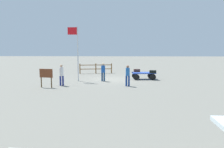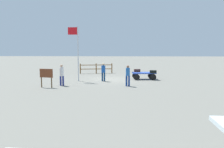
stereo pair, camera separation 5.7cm
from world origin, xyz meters
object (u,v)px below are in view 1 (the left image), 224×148
object	(u,v)px
flagpole	(76,48)
signboard	(46,75)
luggage_cart	(143,74)
suitcase_maroon	(153,72)
suitcase_navy	(137,71)
worker_trailing	(103,70)
worker_lead	(128,74)
worker_supervisor	(62,74)

from	to	relation	value
flagpole	signboard	bearing A→B (deg)	63.77
luggage_cart	suitcase_maroon	size ratio (longest dim) A/B	3.35
luggage_cart	signboard	distance (m)	9.09
luggage_cart	suitcase_navy	bearing A→B (deg)	-27.00
luggage_cart	signboard	bearing A→B (deg)	31.45
suitcase_maroon	worker_trailing	xyz separation A→B (m)	(4.56, 0.97, 0.19)
worker_trailing	signboard	xyz separation A→B (m)	(4.01, 3.33, -0.02)
suitcase_maroon	signboard	distance (m)	9.59
suitcase_navy	flagpole	world-z (taller)	flagpole
suitcase_maroon	signboard	bearing A→B (deg)	26.64
luggage_cart	suitcase_navy	size ratio (longest dim) A/B	3.69
luggage_cart	signboard	world-z (taller)	signboard
suitcase_maroon	worker_lead	distance (m)	4.23
luggage_cart	worker_lead	world-z (taller)	worker_lead
worker_trailing	signboard	bearing A→B (deg)	39.75
signboard	suitcase_maroon	bearing A→B (deg)	-153.36
suitcase_maroon	signboard	xyz separation A→B (m)	(8.57, 4.30, 0.17)
suitcase_maroon	suitcase_navy	size ratio (longest dim) A/B	1.10
worker_lead	worker_trailing	bearing A→B (deg)	-49.50
worker_lead	worker_trailing	xyz separation A→B (m)	(2.11, -2.47, 0.04)
flagpole	signboard	world-z (taller)	flagpole
worker_supervisor	signboard	bearing A→B (deg)	44.07
signboard	worker_trailing	bearing A→B (deg)	-140.25
worker_trailing	suitcase_navy	bearing A→B (deg)	-151.23
luggage_cart	suitcase_navy	world-z (taller)	suitcase_navy
suitcase_navy	worker_supervisor	size ratio (longest dim) A/B	0.37
worker_supervisor	flagpole	bearing A→B (deg)	-106.50
worker_lead	flagpole	bearing A→B (deg)	-28.97
luggage_cart	flagpole	size ratio (longest dim) A/B	0.47
suitcase_maroon	worker_lead	bearing A→B (deg)	54.51
suitcase_maroon	worker_trailing	bearing A→B (deg)	11.96
suitcase_navy	worker_lead	size ratio (longest dim) A/B	0.38
luggage_cart	worker_lead	xyz separation A→B (m)	(1.63, 3.88, 0.45)
suitcase_navy	worker_trailing	xyz separation A→B (m)	(3.13, 1.72, 0.17)
luggage_cart	worker_trailing	xyz separation A→B (m)	(3.74, 1.40, 0.49)
worker_trailing	worker_lead	bearing A→B (deg)	130.50
worker_lead	signboard	size ratio (longest dim) A/B	1.16
luggage_cart	flagpole	bearing A→B (deg)	12.92
signboard	worker_lead	bearing A→B (deg)	-172.00
suitcase_navy	flagpole	bearing A→B (deg)	17.32
flagpole	suitcase_maroon	bearing A→B (deg)	-172.09
worker_supervisor	signboard	size ratio (longest dim) A/B	1.18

